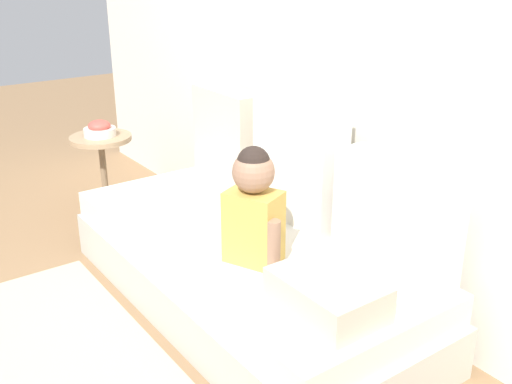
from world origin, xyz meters
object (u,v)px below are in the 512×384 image
couch (242,271)px  banana (252,231)px  throw_pillow_right (395,216)px  toddler (254,206)px  folded_blanket (327,295)px  throw_pillow_center (299,160)px  throw_pillow_left (228,137)px  side_table (102,155)px  fruit_bowl (100,129)px

couch → banana: 0.21m
couch → throw_pillow_right: bearing=28.5°
toddler → folded_blanket: size_ratio=1.25×
throw_pillow_center → throw_pillow_right: size_ratio=1.06×
throw_pillow_left → folded_blanket: size_ratio=1.32×
throw_pillow_center → throw_pillow_right: throw_pillow_center is taller
toddler → side_table: size_ratio=0.95×
throw_pillow_left → couch: bearing=-28.5°
throw_pillow_center → fruit_bowl: (-1.39, -0.43, -0.10)m
throw_pillow_right → toddler: bearing=-131.7°
side_table → fruit_bowl: 0.17m
throw_pillow_left → throw_pillow_right: 1.22m
throw_pillow_right → couch: bearing=-151.5°
throw_pillow_left → throw_pillow_center: bearing=0.0°
throw_pillow_center → banana: 0.40m
throw_pillow_right → fruit_bowl: throw_pillow_right is taller
throw_pillow_center → folded_blanket: 0.86m
throw_pillow_left → toddler: bearing=-26.9°
throw_pillow_center → fruit_bowl: throw_pillow_center is taller
throw_pillow_right → side_table: size_ratio=1.06×
banana → folded_blanket: folded_blanket is taller
side_table → folded_blanket: bearing=-0.2°
throw_pillow_left → fruit_bowl: 0.89m
banana → side_table: 1.42m
throw_pillow_right → toddler: (-0.38, -0.43, 0.02)m
banana → fruit_bowl: fruit_bowl is taller
banana → side_table: (-1.41, -0.14, 0.02)m
throw_pillow_center → folded_blanket: size_ratio=1.49×
throw_pillow_center → banana: size_ratio=3.51×
fruit_bowl → side_table: bearing=-172.9°
throw_pillow_center → fruit_bowl: size_ratio=3.07×
toddler → side_table: (-1.62, -0.00, -0.21)m
throw_pillow_center → couch: bearing=-90.0°
throw_pillow_center → side_table: size_ratio=1.13×
couch → throw_pillow_left: 0.83m
throw_pillow_right → folded_blanket: 0.48m
couch → fruit_bowl: bearing=-175.9°
throw_pillow_center → banana: throw_pillow_center is taller
throw_pillow_center → banana: bearing=-84.9°
side_table → throw_pillow_right: bearing=12.2°
banana → side_table: bearing=-174.3°
throw_pillow_left → side_table: (-0.78, -0.43, -0.23)m
banana → side_table: side_table is taller
throw_pillow_left → banana: size_ratio=3.11×
folded_blanket → throw_pillow_right: bearing=102.0°
throw_pillow_center → toddler: throw_pillow_center is taller
side_table → banana: bearing=5.7°
folded_blanket → throw_pillow_center: bearing=148.0°
throw_pillow_left → banana: bearing=-24.6°
throw_pillow_left → side_table: size_ratio=1.00×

